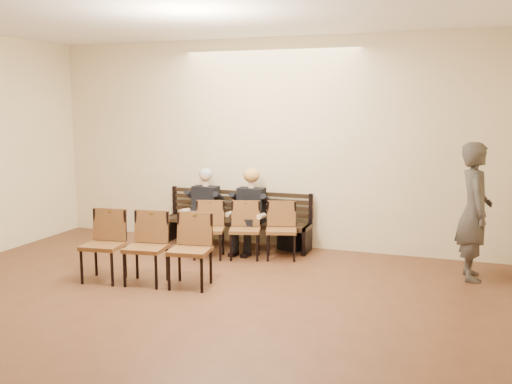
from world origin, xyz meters
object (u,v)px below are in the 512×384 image
(passerby, at_px, (475,201))
(chair_row_front, at_px, (245,230))
(chair_row_back, at_px, (146,248))
(laptop, at_px, (198,214))
(seated_man, at_px, (203,208))
(bag, at_px, (290,242))
(bench, at_px, (236,233))
(seated_woman, at_px, (249,212))
(water_bottle, at_px, (248,220))

(passerby, xyz_separation_m, chair_row_front, (-3.35, -0.07, -0.65))
(chair_row_back, bearing_deg, laptop, 88.49)
(chair_row_front, bearing_deg, passerby, -15.35)
(passerby, height_order, chair_row_back, passerby)
(chair_row_front, height_order, chair_row_back, chair_row_back)
(seated_man, relative_size, chair_row_back, 0.74)
(bag, distance_m, passerby, 3.06)
(bench, relative_size, seated_woman, 2.04)
(water_bottle, height_order, chair_row_back, chair_row_back)
(bench, distance_m, water_bottle, 0.66)
(bag, bearing_deg, chair_row_back, -118.65)
(seated_man, distance_m, water_bottle, 0.97)
(seated_woman, relative_size, bag, 3.41)
(chair_row_front, xyz_separation_m, chair_row_back, (-0.79, -1.67, 0.04))
(seated_woman, distance_m, chair_row_back, 2.30)
(bag, xyz_separation_m, chair_row_back, (-1.32, -2.42, 0.35))
(water_bottle, bearing_deg, passerby, -3.03)
(laptop, height_order, chair_row_back, chair_row_back)
(laptop, bearing_deg, water_bottle, 4.15)
(seated_woman, height_order, chair_row_front, seated_woman)
(bench, xyz_separation_m, water_bottle, (0.38, -0.40, 0.35))
(water_bottle, xyz_separation_m, chair_row_front, (0.03, -0.25, -0.12))
(seated_man, distance_m, bag, 1.59)
(seated_woman, xyz_separation_m, laptop, (-0.88, -0.13, -0.08))
(seated_woman, xyz_separation_m, water_bottle, (0.09, -0.28, -0.07))
(bench, height_order, passerby, passerby)
(bench, height_order, seated_woman, seated_woman)
(bench, distance_m, passerby, 3.91)
(bag, bearing_deg, chair_row_front, -125.11)
(laptop, height_order, passerby, passerby)
(chair_row_back, bearing_deg, chair_row_front, 57.17)
(water_bottle, bearing_deg, bag, 41.86)
(seated_man, xyz_separation_m, chair_row_front, (0.96, -0.53, -0.20))
(seated_man, bearing_deg, seated_woman, 0.00)
(laptop, relative_size, water_bottle, 1.27)
(water_bottle, xyz_separation_m, chair_row_back, (-0.76, -1.91, -0.08))
(bag, distance_m, chair_row_front, 0.97)
(seated_man, relative_size, water_bottle, 5.30)
(seated_woman, bearing_deg, passerby, -7.59)
(laptop, bearing_deg, bench, 36.09)
(bench, height_order, chair_row_back, chair_row_back)
(water_bottle, bearing_deg, bench, 133.54)
(water_bottle, distance_m, chair_row_front, 0.28)
(bench, xyz_separation_m, chair_row_back, (-0.38, -2.32, 0.27))
(laptop, distance_m, bag, 1.63)
(bag, bearing_deg, passerby, -13.60)
(passerby, distance_m, chair_row_back, 4.53)
(bag, relative_size, chair_row_front, 0.23)
(seated_man, height_order, seated_woman, seated_man)
(bag, relative_size, chair_row_back, 0.21)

